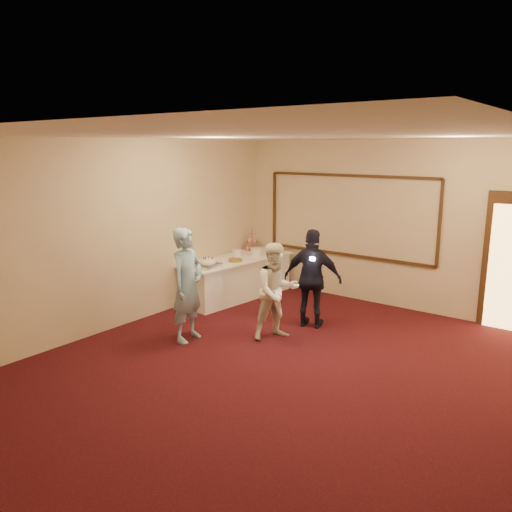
% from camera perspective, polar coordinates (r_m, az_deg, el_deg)
% --- Properties ---
extents(floor, '(7.00, 7.00, 0.00)m').
position_cam_1_polar(floor, '(6.73, 2.50, -12.82)').
color(floor, black).
rests_on(floor, ground).
extents(room_walls, '(6.04, 7.04, 3.02)m').
position_cam_1_polar(room_walls, '(6.15, 2.68, 4.52)').
color(room_walls, beige).
rests_on(room_walls, floor).
extents(wall_molding, '(3.45, 0.04, 1.55)m').
position_cam_1_polar(wall_molding, '(9.58, 10.49, 4.56)').
color(wall_molding, '#382210').
rests_on(wall_molding, room_walls).
extents(buffet_table, '(1.19, 2.50, 0.77)m').
position_cam_1_polar(buffet_table, '(9.70, -2.41, -2.46)').
color(buffet_table, white).
rests_on(buffet_table, floor).
extents(pavlova_tray, '(0.37, 0.50, 0.18)m').
position_cam_1_polar(pavlova_tray, '(8.86, -5.50, -0.86)').
color(pavlova_tray, '#B4B7BB').
rests_on(pavlova_tray, buffet_table).
extents(cupcake_stand, '(0.32, 0.32, 0.48)m').
position_cam_1_polar(cupcake_stand, '(10.36, -0.48, 1.63)').
color(cupcake_stand, '#E84A6B').
rests_on(cupcake_stand, buffet_table).
extents(plate_stack_a, '(0.19, 0.19, 0.15)m').
position_cam_1_polar(plate_stack_a, '(9.63, -2.16, 0.25)').
color(plate_stack_a, white).
rests_on(plate_stack_a, buffet_table).
extents(plate_stack_b, '(0.19, 0.19, 0.16)m').
position_cam_1_polar(plate_stack_b, '(9.74, 0.02, 0.42)').
color(plate_stack_b, white).
rests_on(plate_stack_b, buffet_table).
extents(tart, '(0.29, 0.29, 0.06)m').
position_cam_1_polar(tart, '(9.29, -2.40, -0.52)').
color(tart, white).
rests_on(tart, buffet_table).
extents(man, '(0.49, 0.67, 1.71)m').
position_cam_1_polar(man, '(7.49, -7.84, -3.30)').
color(man, '#8FC4E8').
rests_on(man, floor).
extents(woman, '(0.84, 0.90, 1.48)m').
position_cam_1_polar(woman, '(7.53, 2.37, -4.05)').
color(woman, white).
rests_on(woman, floor).
extents(guest, '(1.01, 0.64, 1.60)m').
position_cam_1_polar(guest, '(8.04, 6.49, -2.59)').
color(guest, black).
rests_on(guest, floor).
extents(camera_flash, '(0.08, 0.06, 0.05)m').
position_cam_1_polar(camera_flash, '(7.72, 6.46, -0.32)').
color(camera_flash, white).
rests_on(camera_flash, guest).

